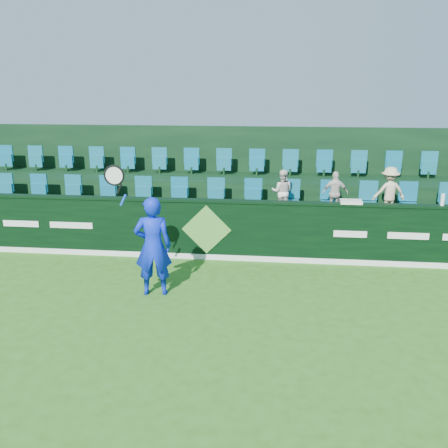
# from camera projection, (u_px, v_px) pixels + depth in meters

# --- Properties ---
(ground) EXTENTS (60.00, 60.00, 0.00)m
(ground) POSITION_uv_depth(u_px,v_px,m) (169.00, 348.00, 7.44)
(ground) COLOR #2C6317
(ground) RESTS_ON ground
(sponsor_hoarding) EXTENTS (16.00, 0.25, 1.35)m
(sponsor_hoarding) POSITION_uv_depth(u_px,v_px,m) (207.00, 229.00, 11.08)
(sponsor_hoarding) COLOR black
(sponsor_hoarding) RESTS_ON ground
(stand_tier_front) EXTENTS (16.00, 2.00, 0.80)m
(stand_tier_front) POSITION_uv_depth(u_px,v_px,m) (214.00, 227.00, 12.20)
(stand_tier_front) COLOR black
(stand_tier_front) RESTS_ON ground
(stand_tier_back) EXTENTS (16.00, 1.80, 1.30)m
(stand_tier_back) POSITION_uv_depth(u_px,v_px,m) (222.00, 200.00, 13.95)
(stand_tier_back) COLOR black
(stand_tier_back) RESTS_ON ground
(stand_rear) EXTENTS (16.00, 4.10, 2.60)m
(stand_rear) POSITION_uv_depth(u_px,v_px,m) (224.00, 177.00, 14.22)
(stand_rear) COLOR black
(stand_rear) RESTS_ON ground
(seat_row_front) EXTENTS (13.50, 0.50, 0.60)m
(seat_row_front) POSITION_uv_depth(u_px,v_px,m) (216.00, 196.00, 12.39)
(seat_row_front) COLOR #0F607F
(seat_row_front) RESTS_ON stand_tier_front
(seat_row_back) EXTENTS (13.50, 0.50, 0.60)m
(seat_row_back) POSITION_uv_depth(u_px,v_px,m) (224.00, 164.00, 13.98)
(seat_row_back) COLOR #0F607F
(seat_row_back) RESTS_ON stand_tier_back
(tennis_player) EXTENTS (1.24, 0.56, 2.50)m
(tennis_player) POSITION_uv_depth(u_px,v_px,m) (153.00, 246.00, 9.11)
(tennis_player) COLOR #0B23C9
(tennis_player) RESTS_ON ground
(spectator_left) EXTENTS (0.55, 0.44, 1.05)m
(spectator_left) POSITION_uv_depth(u_px,v_px,m) (282.00, 192.00, 11.80)
(spectator_left) COLOR silver
(spectator_left) RESTS_ON stand_tier_front
(spectator_middle) EXTENTS (0.61, 0.27, 1.03)m
(spectator_middle) POSITION_uv_depth(u_px,v_px,m) (335.00, 193.00, 11.67)
(spectator_middle) COLOR beige
(spectator_middle) RESTS_ON stand_tier_front
(spectator_right) EXTENTS (0.81, 0.54, 1.16)m
(spectator_right) POSITION_uv_depth(u_px,v_px,m) (389.00, 192.00, 11.52)
(spectator_right) COLOR beige
(spectator_right) RESTS_ON stand_tier_front
(towel) EXTENTS (0.45, 0.29, 0.07)m
(towel) POSITION_uv_depth(u_px,v_px,m) (351.00, 202.00, 10.55)
(towel) COLOR white
(towel) RESTS_ON sponsor_hoarding
(drinks_bottle) EXTENTS (0.08, 0.08, 0.25)m
(drinks_bottle) POSITION_uv_depth(u_px,v_px,m) (443.00, 200.00, 10.33)
(drinks_bottle) COLOR white
(drinks_bottle) RESTS_ON sponsor_hoarding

